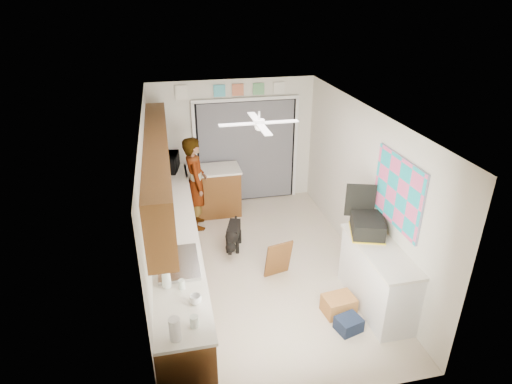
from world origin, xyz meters
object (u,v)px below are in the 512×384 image
microwave (168,162)px  navy_crate (349,324)px  cardboard_box (339,305)px  soap_bottle (166,277)px  suitcase (367,226)px  dog (234,235)px  cup (196,299)px  man (196,183)px  paper_towel_roll (175,329)px

microwave → navy_crate: size_ratio=1.79×
microwave → cardboard_box: bearing=-137.6°
cardboard_box → soap_bottle: bearing=-175.7°
cardboard_box → navy_crate: cardboard_box is taller
suitcase → dog: size_ratio=0.88×
soap_bottle → suitcase: (2.76, 0.61, -0.02)m
cup → dog: bearing=71.6°
soap_bottle → man: (0.58, 2.97, -0.22)m
soap_bottle → paper_towel_roll: (0.06, -0.83, -0.02)m
suitcase → dog: (-1.65, 1.46, -0.81)m
suitcase → navy_crate: suitcase is taller
paper_towel_roll → dog: paper_towel_roll is taller
navy_crate → man: 3.63m
cup → dog: (0.81, 2.43, -0.74)m
suitcase → dog: suitcase is taller
cup → suitcase: suitcase is taller
microwave → man: (0.46, -0.56, -0.23)m
suitcase → navy_crate: size_ratio=1.81×
microwave → navy_crate: 4.38m
microwave → cardboard_box: size_ratio=1.33×
soap_bottle → dog: (1.11, 2.08, -0.83)m
navy_crate → dog: 2.52m
suitcase → navy_crate: bearing=-105.0°
paper_towel_roll → navy_crate: paper_towel_roll is taller
cup → dog: cup is taller
paper_towel_roll → navy_crate: bearing=16.9°
paper_towel_roll → man: bearing=82.2°
cup → navy_crate: bearing=5.4°
cup → suitcase: size_ratio=0.24×
soap_bottle → man: 3.03m
paper_towel_roll → cardboard_box: size_ratio=0.60×
paper_towel_roll → man: size_ratio=0.14×
paper_towel_roll → suitcase: bearing=28.2°
cup → cardboard_box: 2.19m
cup → suitcase: bearing=21.5°
paper_towel_roll → cardboard_box: 2.57m
cup → paper_towel_roll: 0.54m
microwave → cup: size_ratio=4.14×
microwave → navy_crate: bearing=-140.0°
cardboard_box → man: 3.33m
soap_bottle → navy_crate: bearing=-4.4°
soap_bottle → cup: bearing=-50.0°
microwave → suitcase: microwave is taller
soap_bottle → dog: size_ratio=0.45×
soap_bottle → cardboard_box: 2.44m
microwave → soap_bottle: bearing=-171.8°
soap_bottle → dog: bearing=61.9°
suitcase → dog: bearing=156.9°
cardboard_box → microwave: bearing=122.3°
paper_towel_roll → navy_crate: size_ratio=0.80×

